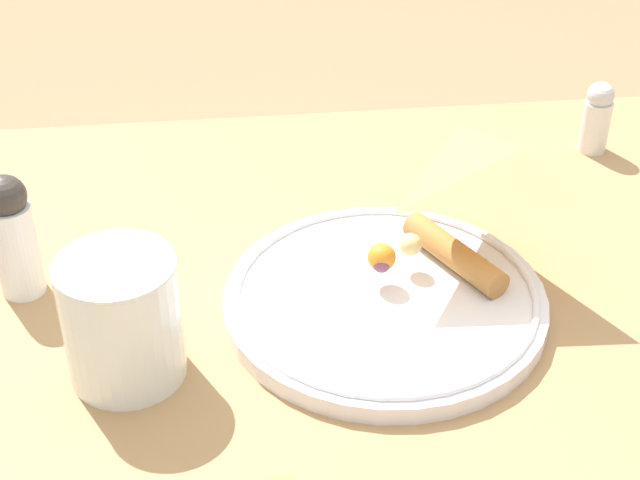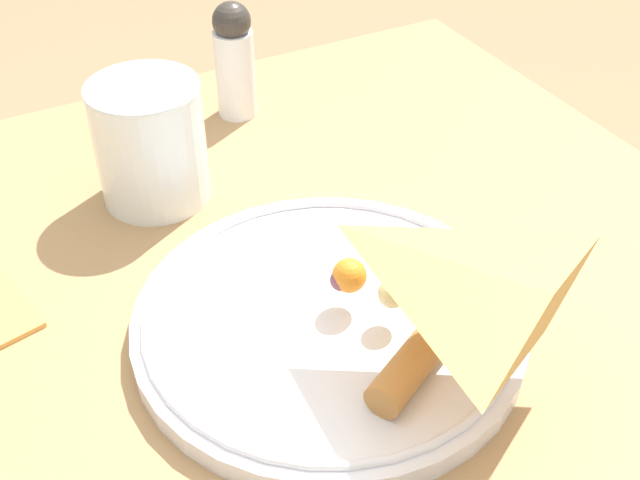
{
  "view_description": "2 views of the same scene",
  "coord_description": "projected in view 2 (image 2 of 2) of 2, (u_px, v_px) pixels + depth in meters",
  "views": [
    {
      "loc": [
        -0.21,
        -0.58,
        1.25
      ],
      "look_at": [
        -0.13,
        0.06,
        0.8
      ],
      "focal_mm": 55.0,
      "sensor_mm": 36.0,
      "label": 1
    },
    {
      "loc": [
        0.27,
        -0.14,
        1.13
      ],
      "look_at": [
        -0.15,
        0.08,
        0.75
      ],
      "focal_mm": 45.0,
      "sensor_mm": 36.0,
      "label": 2
    }
  ],
  "objects": [
    {
      "name": "pepper_shaker",
      "position": [
        234.0,
        60.0,
        0.75
      ],
      "size": [
        0.04,
        0.04,
        0.11
      ],
      "color": "white",
      "rests_on": "dining_table"
    },
    {
      "name": "plate_pizza",
      "position": [
        333.0,
        318.0,
        0.55
      ],
      "size": [
        0.27,
        0.27,
        0.06
      ],
      "color": "white",
      "rests_on": "dining_table"
    },
    {
      "name": "milk_glass",
      "position": [
        149.0,
        148.0,
        0.65
      ],
      "size": [
        0.09,
        0.09,
        0.1
      ],
      "color": "white",
      "rests_on": "dining_table"
    }
  ]
}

